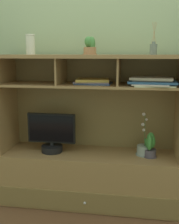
{
  "coord_description": "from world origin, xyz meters",
  "views": [
    {
      "loc": [
        0.39,
        -2.47,
        1.38
      ],
      "look_at": [
        0.0,
        0.0,
        0.86
      ],
      "focal_mm": 45.55,
      "sensor_mm": 36.0,
      "label": 1
    }
  ],
  "objects_px": {
    "tv_monitor": "(52,136)",
    "magazine_stack_centre": "(152,81)",
    "potted_fern": "(150,146)",
    "magazine_stack_left": "(93,81)",
    "diffuser_bottle": "(153,49)",
    "potted_succulent": "(90,47)",
    "ceramic_vase": "(30,44)",
    "potted_orchid": "(144,149)",
    "media_console": "(90,158)"
  },
  "relations": [
    {
      "from": "tv_monitor",
      "to": "magazine_stack_centre",
      "type": "xyz_separation_m",
      "value": [
        0.89,
        -0.01,
        0.51
      ]
    },
    {
      "from": "potted_fern",
      "to": "magazine_stack_left",
      "type": "relative_size",
      "value": 0.66
    },
    {
      "from": "diffuser_bottle",
      "to": "magazine_stack_centre",
      "type": "bearing_deg",
      "value": -87.58
    },
    {
      "from": "tv_monitor",
      "to": "potted_succulent",
      "type": "bearing_deg",
      "value": 9.46
    },
    {
      "from": "tv_monitor",
      "to": "magazine_stack_left",
      "type": "distance_m",
      "value": 0.63
    },
    {
      "from": "potted_succulent",
      "to": "potted_fern",
      "type": "bearing_deg",
      "value": -5.17
    },
    {
      "from": "ceramic_vase",
      "to": "potted_orchid",
      "type": "bearing_deg",
      "value": -0.28
    },
    {
      "from": "magazine_stack_centre",
      "to": "magazine_stack_left",
      "type": "bearing_deg",
      "value": 174.51
    },
    {
      "from": "media_console",
      "to": "ceramic_vase",
      "type": "bearing_deg",
      "value": 179.1
    },
    {
      "from": "potted_fern",
      "to": "magazine_stack_left",
      "type": "height_order",
      "value": "magazine_stack_left"
    },
    {
      "from": "tv_monitor",
      "to": "potted_succulent",
      "type": "xyz_separation_m",
      "value": [
        0.35,
        0.06,
        0.8
      ]
    },
    {
      "from": "potted_orchid",
      "to": "potted_fern",
      "type": "distance_m",
      "value": 0.08
    },
    {
      "from": "magazine_stack_centre",
      "to": "media_console",
      "type": "bearing_deg",
      "value": 174.12
    },
    {
      "from": "potted_orchid",
      "to": "ceramic_vase",
      "type": "distance_m",
      "value": 1.38
    },
    {
      "from": "potted_succulent",
      "to": "magazine_stack_centre",
      "type": "bearing_deg",
      "value": -7.07
    },
    {
      "from": "potted_fern",
      "to": "ceramic_vase",
      "type": "height_order",
      "value": "ceramic_vase"
    },
    {
      "from": "tv_monitor",
      "to": "potted_fern",
      "type": "distance_m",
      "value": 0.9
    },
    {
      "from": "magazine_stack_left",
      "to": "ceramic_vase",
      "type": "bearing_deg",
      "value": 178.48
    },
    {
      "from": "media_console",
      "to": "magazine_stack_left",
      "type": "relative_size",
      "value": 5.11
    },
    {
      "from": "potted_fern",
      "to": "potted_succulent",
      "type": "distance_m",
      "value": 1.02
    },
    {
      "from": "potted_orchid",
      "to": "diffuser_bottle",
      "type": "bearing_deg",
      "value": -31.01
    },
    {
      "from": "media_console",
      "to": "magazine_stack_centre",
      "type": "distance_m",
      "value": 0.91
    },
    {
      "from": "potted_orchid",
      "to": "magazine_stack_left",
      "type": "xyz_separation_m",
      "value": [
        -0.47,
        -0.01,
        0.6
      ]
    },
    {
      "from": "magazine_stack_left",
      "to": "ceramic_vase",
      "type": "xyz_separation_m",
      "value": [
        -0.57,
        0.02,
        0.32
      ]
    },
    {
      "from": "diffuser_bottle",
      "to": "potted_orchid",
      "type": "bearing_deg",
      "value": 148.99
    },
    {
      "from": "media_console",
      "to": "potted_orchid",
      "type": "xyz_separation_m",
      "value": [
        0.5,
        0.0,
        0.12
      ]
    },
    {
      "from": "media_console",
      "to": "ceramic_vase",
      "type": "relative_size",
      "value": 9.32
    },
    {
      "from": "potted_orchid",
      "to": "potted_fern",
      "type": "height_order",
      "value": "potted_orchid"
    },
    {
      "from": "potted_fern",
      "to": "potted_succulent",
      "type": "relative_size",
      "value": 1.4
    },
    {
      "from": "potted_succulent",
      "to": "ceramic_vase",
      "type": "relative_size",
      "value": 0.86
    },
    {
      "from": "magazine_stack_centre",
      "to": "ceramic_vase",
      "type": "distance_m",
      "value": 1.12
    },
    {
      "from": "magazine_stack_centre",
      "to": "potted_succulent",
      "type": "height_order",
      "value": "potted_succulent"
    },
    {
      "from": "potted_orchid",
      "to": "ceramic_vase",
      "type": "xyz_separation_m",
      "value": [
        -1.03,
        0.0,
        0.92
      ]
    },
    {
      "from": "potted_succulent",
      "to": "tv_monitor",
      "type": "bearing_deg",
      "value": -170.54
    },
    {
      "from": "magazine_stack_left",
      "to": "magazine_stack_centre",
      "type": "height_order",
      "value": "magazine_stack_centre"
    },
    {
      "from": "potted_orchid",
      "to": "potted_succulent",
      "type": "relative_size",
      "value": 2.54
    },
    {
      "from": "media_console",
      "to": "tv_monitor",
      "type": "height_order",
      "value": "media_console"
    },
    {
      "from": "magazine_stack_left",
      "to": "ceramic_vase",
      "type": "distance_m",
      "value": 0.65
    },
    {
      "from": "potted_succulent",
      "to": "media_console",
      "type": "bearing_deg",
      "value": -90.76
    },
    {
      "from": "media_console",
      "to": "potted_fern",
      "type": "distance_m",
      "value": 0.57
    },
    {
      "from": "media_console",
      "to": "potted_orchid",
      "type": "bearing_deg",
      "value": 0.4
    },
    {
      "from": "ceramic_vase",
      "to": "potted_succulent",
      "type": "bearing_deg",
      "value": 0.31
    },
    {
      "from": "diffuser_bottle",
      "to": "potted_succulent",
      "type": "bearing_deg",
      "value": 176.5
    },
    {
      "from": "media_console",
      "to": "magazine_stack_centre",
      "type": "relative_size",
      "value": 4.01
    },
    {
      "from": "magazine_stack_centre",
      "to": "potted_succulent",
      "type": "distance_m",
      "value": 0.61
    },
    {
      "from": "media_console",
      "to": "tv_monitor",
      "type": "xyz_separation_m",
      "value": [
        -0.35,
        -0.05,
        0.22
      ]
    },
    {
      "from": "tv_monitor",
      "to": "potted_fern",
      "type": "relative_size",
      "value": 2.07
    },
    {
      "from": "potted_succulent",
      "to": "magazine_stack_left",
      "type": "bearing_deg",
      "value": -30.97
    },
    {
      "from": "tv_monitor",
      "to": "potted_succulent",
      "type": "distance_m",
      "value": 0.88
    },
    {
      "from": "potted_orchid",
      "to": "ceramic_vase",
      "type": "height_order",
      "value": "ceramic_vase"
    }
  ]
}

